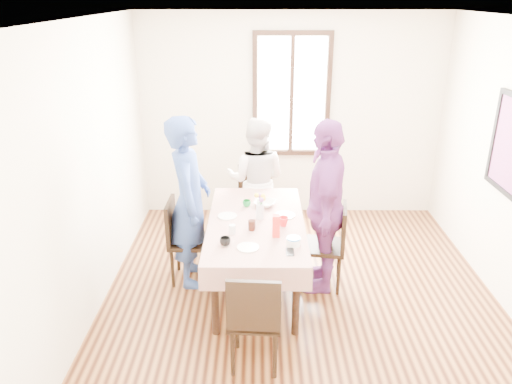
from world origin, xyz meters
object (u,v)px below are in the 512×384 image
dining_table (256,255)px  chair_near (255,317)px  person_left (190,202)px  chair_far (257,204)px  person_far (257,180)px  person_right (324,207)px  chair_right (324,246)px  chair_left (190,241)px

dining_table → chair_near: 1.16m
chair_near → person_left: bearing=121.3°
dining_table → chair_far: 1.16m
person_far → chair_near: bearing=101.2°
chair_far → person_left: (-0.68, -1.00, 0.45)m
chair_far → person_right: (0.68, -1.11, 0.45)m
person_left → chair_right: bearing=-96.9°
chair_right → person_right: person_right is taller
dining_table → person_right: (0.68, 0.05, 0.53)m
chair_left → chair_right: 1.41m
chair_far → person_right: bearing=114.6°
chair_right → chair_near: (-0.70, -1.21, 0.00)m
person_far → chair_right: bearing=134.1°
chair_right → chair_near: bearing=159.0°
chair_far → chair_left: bearing=47.9°
person_left → person_right: 1.37m
dining_table → chair_far: size_ratio=1.85×
person_left → person_far: bearing=-37.5°
person_far → person_right: size_ratio=0.86×
dining_table → person_right: size_ratio=0.93×
chair_left → chair_near: 1.49m
chair_near → dining_table: bearing=93.8°
chair_left → chair_right: (1.40, -0.11, 0.00)m
chair_far → person_far: (0.00, -0.02, 0.32)m
dining_table → chair_left: size_ratio=1.85×
dining_table → chair_right: bearing=4.3°
chair_far → chair_near: (0.00, -2.32, 0.00)m
chair_right → chair_far: 1.31m
person_right → person_left: bearing=-86.6°
chair_far → person_left: 1.29m
chair_far → dining_table: bearing=82.9°
person_left → person_right: (1.37, -0.11, -0.00)m
person_left → person_far: 1.20m
chair_right → person_left: (-1.39, 0.11, 0.45)m
chair_left → chair_near: (0.70, -1.32, 0.00)m
chair_left → person_left: (0.02, 0.00, 0.45)m
person_left → person_right: size_ratio=1.00×
person_left → person_far: person_left is taller
dining_table → chair_near: (0.00, -1.16, 0.08)m
dining_table → person_right: person_right is taller
chair_right → person_left: person_left is taller
chair_near → person_left: size_ratio=0.50×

